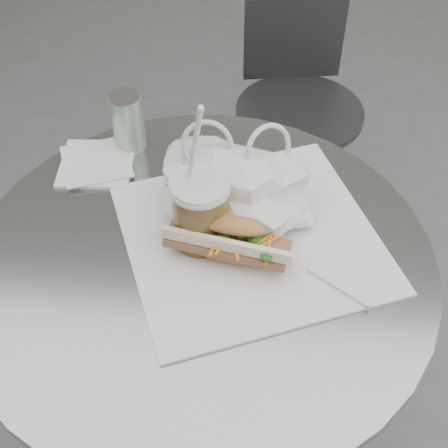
# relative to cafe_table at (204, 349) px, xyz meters

# --- Properties ---
(cafe_table) EXTENTS (0.76, 0.76, 0.74)m
(cafe_table) POSITION_rel_cafe_table_xyz_m (0.00, 0.00, 0.00)
(cafe_table) COLOR slate
(cafe_table) RESTS_ON ground
(chair_far) EXTENTS (0.37, 0.39, 0.70)m
(chair_far) POSITION_rel_cafe_table_xyz_m (0.17, 0.86, -0.15)
(chair_far) COLOR #323234
(chair_far) RESTS_ON ground
(sandwich_paper) EXTENTS (0.52, 0.51, 0.00)m
(sandwich_paper) POSITION_rel_cafe_table_xyz_m (0.08, 0.05, 0.28)
(sandwich_paper) COLOR white
(sandwich_paper) RESTS_ON cafe_table
(banh_mi) EXTENTS (0.25, 0.14, 0.08)m
(banh_mi) POSITION_rel_cafe_table_xyz_m (0.04, 0.00, 0.32)
(banh_mi) COLOR #AA7A40
(banh_mi) RESTS_ON sandwich_paper
(iced_coffee) EXTENTS (0.10, 0.10, 0.28)m
(iced_coffee) POSITION_rel_cafe_table_xyz_m (-0.00, 0.03, 0.34)
(iced_coffee) COLOR brown
(iced_coffee) RESTS_ON cafe_table
(sunglasses) EXTENTS (0.11, 0.06, 0.05)m
(sunglasses) POSITION_rel_cafe_table_xyz_m (0.07, 0.14, 0.29)
(sunglasses) COLOR black
(sunglasses) RESTS_ON cafe_table
(plastic_bag) EXTENTS (0.29, 0.25, 0.12)m
(plastic_bag) POSITION_rel_cafe_table_xyz_m (0.05, 0.11, 0.33)
(plastic_bag) COLOR silver
(plastic_bag) RESTS_ON cafe_table
(napkin_stack) EXTENTS (0.16, 0.16, 0.01)m
(napkin_stack) POSITION_rel_cafe_table_xyz_m (-0.22, 0.20, 0.28)
(napkin_stack) COLOR white
(napkin_stack) RESTS_ON cafe_table
(drink_can) EXTENTS (0.06, 0.06, 0.11)m
(drink_can) POSITION_rel_cafe_table_xyz_m (-0.17, 0.26, 0.33)
(drink_can) COLOR #56945E
(drink_can) RESTS_ON cafe_table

